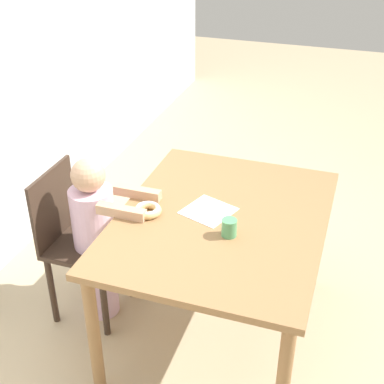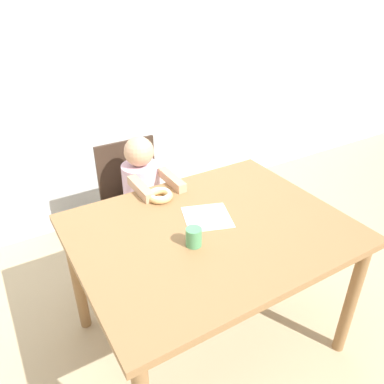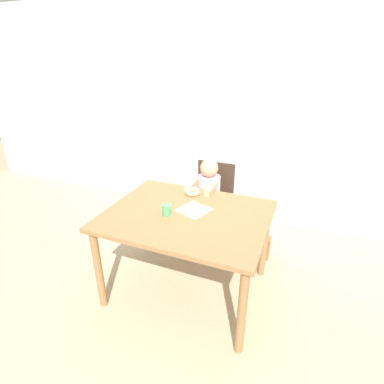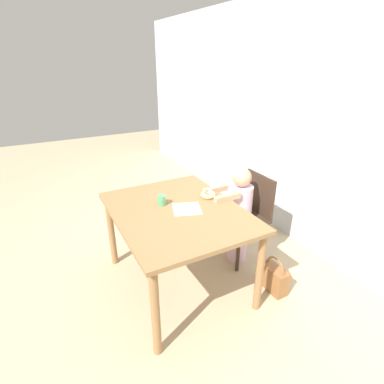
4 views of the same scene
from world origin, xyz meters
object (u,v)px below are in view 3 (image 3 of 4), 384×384
(chair, at_px, (211,203))
(cup, at_px, (166,210))
(donut, at_px, (193,192))
(child_figure, at_px, (208,204))
(handbag, at_px, (256,245))

(chair, xyz_separation_m, cup, (-0.09, -0.86, 0.33))
(donut, xyz_separation_m, cup, (-0.05, -0.42, 0.02))
(chair, bearing_deg, cup, -95.69)
(child_figure, bearing_deg, handbag, 3.03)
(donut, distance_m, handbag, 0.93)
(handbag, bearing_deg, chair, 170.61)
(child_figure, height_order, cup, child_figure)
(child_figure, xyz_separation_m, handbag, (0.52, 0.03, -0.38))
(chair, height_order, child_figure, child_figure)
(cup, bearing_deg, child_figure, 83.46)
(child_figure, bearing_deg, cup, -96.54)
(handbag, height_order, cup, cup)
(chair, bearing_deg, child_figure, -90.00)
(chair, bearing_deg, handbag, -9.39)
(chair, height_order, donut, chair)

